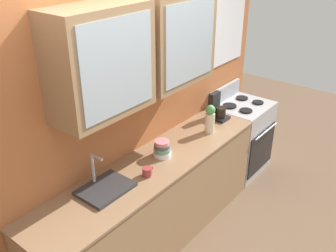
% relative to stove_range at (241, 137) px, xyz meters
% --- Properties ---
extents(ground_plane, '(10.00, 10.00, 0.00)m').
position_rel_stove_range_xyz_m(ground_plane, '(-1.64, -0.00, -0.45)').
color(ground_plane, brown).
extents(back_wall_unit, '(4.25, 0.46, 2.90)m').
position_rel_stove_range_xyz_m(back_wall_unit, '(-1.64, 0.28, 1.12)').
color(back_wall_unit, '#B76638').
rests_on(back_wall_unit, ground_plane).
extents(counter, '(2.60, 0.59, 0.89)m').
position_rel_stove_range_xyz_m(counter, '(-1.64, -0.00, -0.01)').
color(counter, '#93704C').
rests_on(counter, ground_plane).
extents(stove_range, '(0.66, 0.61, 1.07)m').
position_rel_stove_range_xyz_m(stove_range, '(0.00, 0.00, 0.00)').
color(stove_range, '#ADAFB5').
rests_on(stove_range, ground_plane).
extents(sink_faucet, '(0.41, 0.31, 0.29)m').
position_rel_stove_range_xyz_m(sink_faucet, '(-2.18, 0.06, 0.46)').
color(sink_faucet, '#2D2D30').
rests_on(sink_faucet, counter).
extents(bowl_stack, '(0.17, 0.17, 0.15)m').
position_rel_stove_range_xyz_m(bowl_stack, '(-1.49, 0.03, 0.51)').
color(bowl_stack, white).
rests_on(bowl_stack, counter).
extents(vase, '(0.10, 0.10, 0.30)m').
position_rel_stove_range_xyz_m(vase, '(-0.83, -0.05, 0.59)').
color(vase, beige).
rests_on(vase, counter).
extents(cup_near_sink, '(0.12, 0.08, 0.08)m').
position_rel_stove_range_xyz_m(cup_near_sink, '(-1.82, -0.07, 0.48)').
color(cup_near_sink, '#993838').
rests_on(cup_near_sink, counter).
extents(coffee_maker, '(0.17, 0.20, 0.29)m').
position_rel_stove_range_xyz_m(coffee_maker, '(-0.51, 0.06, 0.54)').
color(coffee_maker, black).
rests_on(coffee_maker, counter).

